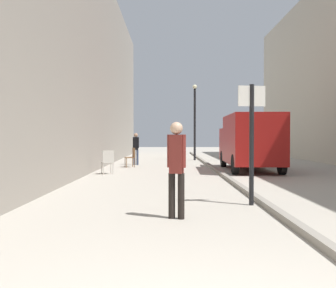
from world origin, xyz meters
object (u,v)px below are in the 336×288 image
(pedestrian_mid_block, at_px, (134,146))
(delivery_van, at_px, (248,141))
(cafe_chair_by_doorway, at_px, (130,156))
(street_sign_post, at_px, (250,134))
(cafe_chair_near_window, at_px, (106,160))
(pedestrian_main_foreground, at_px, (175,163))
(lamp_post, at_px, (193,117))

(pedestrian_mid_block, distance_m, delivery_van, 6.19)
(cafe_chair_by_doorway, bearing_deg, pedestrian_mid_block, -20.86)
(street_sign_post, bearing_deg, cafe_chair_near_window, -66.75)
(cafe_chair_by_doorway, bearing_deg, street_sign_post, -177.77)
(pedestrian_main_foreground, relative_size, cafe_chair_near_window, 1.85)
(pedestrian_mid_block, bearing_deg, street_sign_post, -61.42)
(pedestrian_main_foreground, distance_m, pedestrian_mid_block, 13.16)
(pedestrian_main_foreground, relative_size, delivery_van, 0.32)
(cafe_chair_by_doorway, bearing_deg, cafe_chair_near_window, 153.31)
(street_sign_post, xyz_separation_m, lamp_post, (-0.11, 15.70, 1.18))
(pedestrian_mid_block, distance_m, cafe_chair_near_window, 5.01)
(street_sign_post, bearing_deg, lamp_post, -98.12)
(pedestrian_main_foreground, bearing_deg, lamp_post, 101.36)
(lamp_post, height_order, cafe_chair_by_doorway, lamp_post)
(pedestrian_mid_block, xyz_separation_m, street_sign_post, (3.49, -11.68, 0.58))
(delivery_van, bearing_deg, lamp_post, 106.04)
(pedestrian_main_foreground, relative_size, lamp_post, 0.37)
(pedestrian_mid_block, height_order, cafe_chair_near_window, pedestrian_mid_block)
(pedestrian_main_foreground, relative_size, cafe_chair_by_doorway, 1.85)
(pedestrian_mid_block, distance_m, cafe_chair_by_doorway, 1.51)
(lamp_post, bearing_deg, street_sign_post, -89.58)
(pedestrian_main_foreground, height_order, street_sign_post, street_sign_post)
(lamp_post, height_order, cafe_chair_near_window, lamp_post)
(street_sign_post, distance_m, lamp_post, 15.74)
(pedestrian_mid_block, bearing_deg, cafe_chair_near_window, -85.98)
(pedestrian_mid_block, distance_m, street_sign_post, 12.20)
(street_sign_post, relative_size, cafe_chair_by_doorway, 2.77)
(delivery_van, relative_size, cafe_chair_by_doorway, 5.80)
(pedestrian_main_foreground, bearing_deg, street_sign_post, 55.85)
(street_sign_post, bearing_deg, pedestrian_main_foreground, 30.82)
(lamp_post, bearing_deg, delivery_van, -75.44)
(pedestrian_mid_block, relative_size, street_sign_post, 0.64)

